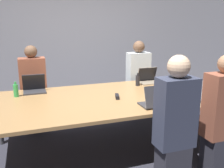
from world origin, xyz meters
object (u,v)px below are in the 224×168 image
object	(u,v)px
person_far_right	(138,80)
bottle_near_right	(168,90)
laptop_near_right	(193,95)
person_near_midright	(175,124)
cup_near_right	(171,98)
cup_far_right	(164,80)
bottle_far_right	(138,80)
laptop_far_left	(34,87)
bottle_far_left	(16,90)
laptop_far_right	(148,78)
stapler	(117,96)
laptop_near_midright	(157,100)
person_near_right	(221,118)
person_far_left	(34,90)

from	to	relation	value
person_far_right	bottle_near_right	world-z (taller)	person_far_right
laptop_near_right	bottle_near_right	xyz separation A→B (m)	(-0.24, 0.19, 0.04)
person_near_midright	cup_near_right	xyz separation A→B (m)	(0.32, 0.59, 0.08)
cup_far_right	bottle_near_right	bearing A→B (deg)	-116.79
bottle_far_right	laptop_near_right	xyz separation A→B (m)	(0.34, -0.95, -0.01)
laptop_far_left	bottle_far_left	world-z (taller)	laptop_far_left
laptop_far_right	bottle_near_right	size ratio (longest dim) A/B	1.22
laptop_far_right	person_far_right	world-z (taller)	person_far_right
cup_far_right	laptop_near_right	bearing A→B (deg)	-99.18
laptop_near_right	laptop_far_left	bearing A→B (deg)	-30.21
cup_near_right	laptop_far_left	distance (m)	1.94
laptop_far_right	cup_far_right	world-z (taller)	laptop_far_right
laptop_far_left	bottle_far_left	size ratio (longest dim) A/B	1.53
cup_near_right	stapler	distance (m)	0.70
laptop_near_right	laptop_far_left	world-z (taller)	laptop_near_right
person_near_midright	cup_far_right	bearing A→B (deg)	-116.38
person_near_midright	cup_near_right	world-z (taller)	person_near_midright
laptop_near_midright	bottle_far_left	distance (m)	1.88
laptop_far_right	person_far_right	distance (m)	0.48
cup_far_right	laptop_near_right	xyz separation A→B (m)	(-0.16, -0.99, 0.03)
laptop_near_midright	bottle_near_right	bearing A→B (deg)	-141.68
person_near_right	laptop_far_right	bearing A→B (deg)	-85.19
person_far_right	bottle_far_left	bearing A→B (deg)	-164.16
person_far_right	laptop_far_left	bearing A→B (deg)	-167.18
bottle_near_right	laptop_near_midright	bearing A→B (deg)	-141.68
cup_far_right	person_far_left	bearing A→B (deg)	167.12
person_near_midright	person_near_right	bearing A→B (deg)	-178.28
person_far_right	bottle_far_left	distance (m)	2.19
cup_far_right	laptop_near_right	size ratio (longest dim) A/B	0.27
laptop_far_right	person_near_right	bearing A→B (deg)	-85.19
person_far_left	cup_near_right	bearing A→B (deg)	-39.75
person_near_midright	laptop_far_right	size ratio (longest dim) A/B	4.28
person_near_midright	bottle_near_right	world-z (taller)	person_near_midright
laptop_near_midright	laptop_far_right	xyz separation A→B (m)	(0.46, 1.12, -0.00)
laptop_near_right	person_near_midright	bearing A→B (deg)	40.79
laptop_near_midright	person_far_right	distance (m)	1.66
person_near_midright	stapler	world-z (taller)	person_near_midright
bottle_far_right	stapler	distance (m)	0.77
laptop_near_midright	bottle_far_left	xyz separation A→B (m)	(-1.60, 0.99, 0.01)
laptop_near_midright	person_near_midright	xyz separation A→B (m)	(-0.03, -0.45, -0.12)
person_far_right	person_far_left	bearing A→B (deg)	-177.81
laptop_far_right	laptop_near_midright	bearing A→B (deg)	-112.27
bottle_near_right	stapler	distance (m)	0.68
cup_far_right	cup_near_right	bearing A→B (deg)	-115.03
bottle_far_right	laptop_near_midright	bearing A→B (deg)	-101.99
laptop_far_right	person_far_left	world-z (taller)	person_far_left
laptop_far_left	laptop_near_right	bearing A→B (deg)	-30.21
laptop_near_midright	person_far_left	world-z (taller)	person_far_left
person_far_right	cup_far_right	size ratio (longest dim) A/B	15.62
person_far_left	laptop_near_right	bearing A→B (deg)	-37.41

